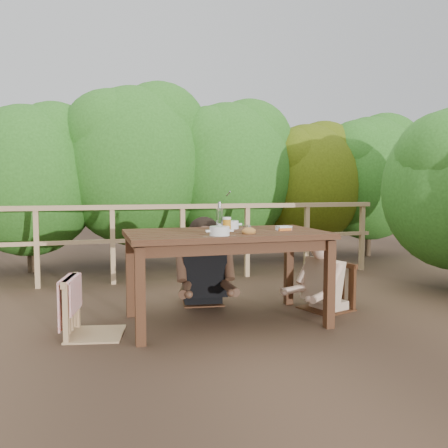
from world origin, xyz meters
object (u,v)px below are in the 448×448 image
object	(u,v)px
chair_right	(327,266)
woman	(202,237)
bread_roll	(249,232)
beer_glass	(227,225)
bottle	(220,217)
chair_left	(95,280)
soup_far	(230,225)
chair_far	(203,264)
diner_right	(330,252)
soup_near	(220,232)
table	(226,278)
butter_tub	(284,229)
tumbler	(247,230)

from	to	relation	value
chair_right	woman	distance (m)	1.33
bread_roll	beer_glass	size ratio (longest dim) A/B	0.85
beer_glass	bottle	xyz separation A→B (m)	(-0.03, 0.15, 0.07)
chair_left	woman	bearing A→B (deg)	-42.25
chair_right	bread_roll	distance (m)	1.14
soup_far	bread_roll	world-z (taller)	soup_far
woman	soup_far	size ratio (longest dim) A/B	5.06
chair_far	woman	distance (m)	0.29
diner_right	bread_roll	size ratio (longest dim) A/B	9.39
soup_near	chair_far	bearing A→B (deg)	83.81
table	butter_tub	xyz separation A→B (m)	(0.54, -0.06, 0.44)
soup_near	bottle	distance (m)	0.48
chair_far	butter_tub	size ratio (longest dim) A/B	6.39
table	chair_left	bearing A→B (deg)	-176.59
chair_left	chair_right	size ratio (longest dim) A/B	1.05
tumbler	chair_left	bearing A→B (deg)	175.51
chair_far	bottle	world-z (taller)	bottle
diner_right	soup_far	distance (m)	1.06
bottle	beer_glass	bearing A→B (deg)	-79.44
chair_far	butter_tub	bearing A→B (deg)	-46.97
soup_far	butter_tub	distance (m)	0.53
woman	beer_glass	distance (m)	0.82
woman	butter_tub	world-z (taller)	woman
chair_far	soup_near	distance (m)	1.18
beer_glass	butter_tub	bearing A→B (deg)	-2.70
chair_right	bread_roll	xyz separation A→B (m)	(-0.97, -0.41, 0.41)
table	bottle	xyz separation A→B (m)	(-0.03, 0.11, 0.55)
beer_glass	tumbler	size ratio (longest dim) A/B	1.78
bottle	tumbler	xyz separation A→B (m)	(0.17, -0.28, -0.10)
beer_glass	tumbler	xyz separation A→B (m)	(0.14, -0.13, -0.03)
chair_far	bread_roll	distance (m)	1.12
tumbler	butter_tub	distance (m)	0.41
woman	soup_near	world-z (taller)	woman
chair_right	bottle	size ratio (longest dim) A/B	3.19
bread_roll	bottle	bearing A→B (deg)	111.51
chair_left	bottle	xyz separation A→B (m)	(1.13, 0.18, 0.49)
soup_far	soup_near	bearing A→B (deg)	-114.66
soup_near	tumbler	world-z (taller)	soup_near
tumbler	butter_tub	size ratio (longest dim) A/B	0.62
soup_far	beer_glass	world-z (taller)	beer_glass
chair_left	bread_roll	xyz separation A→B (m)	(1.28, -0.21, 0.39)
diner_right	soup_near	bearing A→B (deg)	91.64
beer_glass	diner_right	bearing A→B (deg)	8.49
chair_far	diner_right	xyz separation A→B (m)	(1.17, -0.61, 0.16)
table	woman	bearing A→B (deg)	92.68
table	soup_far	world-z (taller)	soup_far
woman	diner_right	bearing A→B (deg)	158.88
table	chair_right	size ratio (longest dim) A/B	2.00
bread_roll	bottle	distance (m)	0.43
chair_far	bread_roll	xyz separation A→B (m)	(0.16, -1.02, 0.43)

